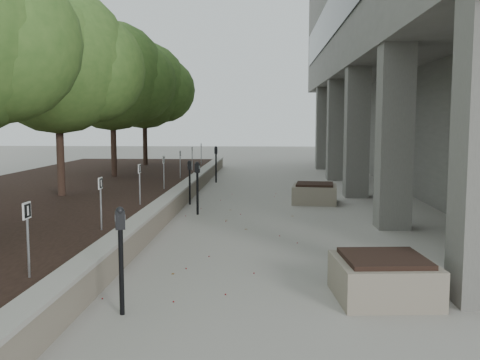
% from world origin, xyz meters
% --- Properties ---
extents(ground, '(90.00, 90.00, 0.00)m').
position_xyz_m(ground, '(0.00, 0.00, 0.00)').
color(ground, gray).
rests_on(ground, ground).
extents(retaining_wall, '(0.39, 26.00, 0.50)m').
position_xyz_m(retaining_wall, '(-1.82, 9.00, 0.25)').
color(retaining_wall, gray).
rests_on(retaining_wall, ground).
extents(planting_bed, '(7.00, 26.00, 0.40)m').
position_xyz_m(planting_bed, '(-5.50, 9.00, 0.20)').
color(planting_bed, black).
rests_on(planting_bed, ground).
extents(crabapple_tree_3, '(4.60, 4.00, 5.44)m').
position_xyz_m(crabapple_tree_3, '(-4.80, 8.00, 3.12)').
color(crabapple_tree_3, '#3A6325').
rests_on(crabapple_tree_3, planting_bed).
extents(crabapple_tree_4, '(4.60, 4.00, 5.44)m').
position_xyz_m(crabapple_tree_4, '(-4.80, 13.00, 3.12)').
color(crabapple_tree_4, '#3A6325').
rests_on(crabapple_tree_4, planting_bed).
extents(crabapple_tree_5, '(4.60, 4.00, 5.44)m').
position_xyz_m(crabapple_tree_5, '(-4.80, 18.00, 3.12)').
color(crabapple_tree_5, '#3A6325').
rests_on(crabapple_tree_5, planting_bed).
extents(parking_sign_2, '(0.04, 0.22, 0.96)m').
position_xyz_m(parking_sign_2, '(-2.35, 0.50, 0.88)').
color(parking_sign_2, black).
rests_on(parking_sign_2, planting_bed).
extents(parking_sign_3, '(0.04, 0.22, 0.96)m').
position_xyz_m(parking_sign_3, '(-2.35, 3.50, 0.88)').
color(parking_sign_3, black).
rests_on(parking_sign_3, planting_bed).
extents(parking_sign_4, '(0.04, 0.22, 0.96)m').
position_xyz_m(parking_sign_4, '(-2.35, 6.50, 0.88)').
color(parking_sign_4, black).
rests_on(parking_sign_4, planting_bed).
extents(parking_sign_5, '(0.04, 0.22, 0.96)m').
position_xyz_m(parking_sign_5, '(-2.35, 9.50, 0.88)').
color(parking_sign_5, black).
rests_on(parking_sign_5, planting_bed).
extents(parking_sign_6, '(0.04, 0.22, 0.96)m').
position_xyz_m(parking_sign_6, '(-2.35, 12.50, 0.88)').
color(parking_sign_6, black).
rests_on(parking_sign_6, planting_bed).
extents(parking_sign_7, '(0.04, 0.22, 0.96)m').
position_xyz_m(parking_sign_7, '(-2.35, 15.50, 0.88)').
color(parking_sign_7, black).
rests_on(parking_sign_7, planting_bed).
extents(parking_sign_8, '(0.04, 0.22, 0.96)m').
position_xyz_m(parking_sign_8, '(-2.35, 18.50, 0.88)').
color(parking_sign_8, black).
rests_on(parking_sign_8, planting_bed).
extents(parking_meter_2, '(0.16, 0.13, 1.34)m').
position_xyz_m(parking_meter_2, '(-1.13, 0.33, 0.67)').
color(parking_meter_2, black).
rests_on(parking_meter_2, ground).
extents(parking_meter_3, '(0.16, 0.13, 1.35)m').
position_xyz_m(parking_meter_3, '(-1.12, 7.50, 0.67)').
color(parking_meter_3, black).
rests_on(parking_meter_3, ground).
extents(parking_meter_4, '(0.13, 0.09, 1.26)m').
position_xyz_m(parking_meter_4, '(-1.55, 9.16, 0.63)').
color(parking_meter_4, black).
rests_on(parking_meter_4, ground).
extents(parking_meter_5, '(0.15, 0.11, 1.41)m').
position_xyz_m(parking_meter_5, '(-1.32, 14.71, 0.70)').
color(parking_meter_5, black).
rests_on(parking_meter_5, ground).
extents(planter_front, '(1.35, 1.35, 0.58)m').
position_xyz_m(planter_front, '(2.18, 1.09, 0.29)').
color(planter_front, gray).
rests_on(planter_front, ground).
extents(planter_back, '(1.38, 1.38, 0.58)m').
position_xyz_m(planter_back, '(2.01, 9.60, 0.29)').
color(planter_back, gray).
rests_on(planter_back, ground).
extents(berry_scatter, '(3.30, 14.10, 0.02)m').
position_xyz_m(berry_scatter, '(-0.10, 5.00, 0.01)').
color(berry_scatter, maroon).
rests_on(berry_scatter, ground).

